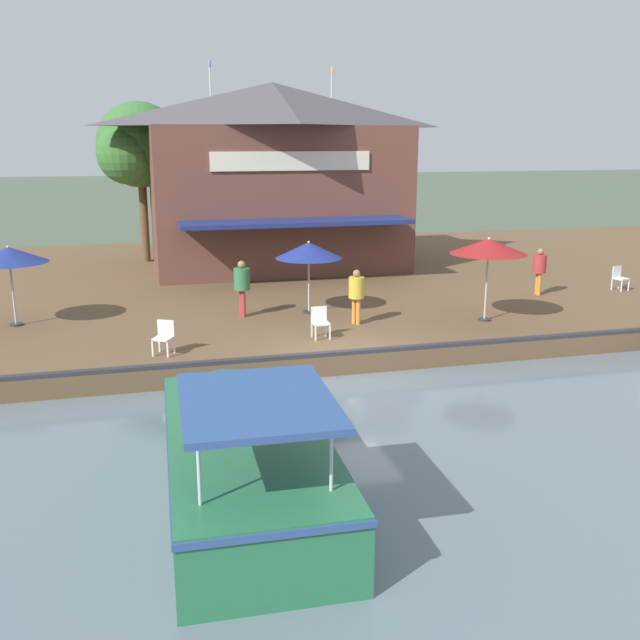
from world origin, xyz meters
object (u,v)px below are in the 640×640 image
Objects in this scene: patio_umbrella_near_quay_edge at (309,250)px; cafe_chair_back_row_seat at (320,321)px; patio_umbrella_mid_patio_left at (9,255)px; cafe_chair_far_corner_seat at (164,336)px; person_near_entrance at (242,282)px; person_at_quay_edge at (356,291)px; cafe_chair_facing_river at (619,277)px; person_mid_patio at (540,266)px; tree_downstream_bank at (137,148)px; waterfront_restaurant at (274,175)px; patio_umbrella_far_corner at (489,246)px; motorboat_distant_upstream at (242,445)px.

patio_umbrella_near_quay_edge reaches higher than cafe_chair_back_row_seat.
patio_umbrella_mid_patio_left reaches higher than cafe_chair_far_corner_seat.
person_near_entrance is at bearing -150.46° from cafe_chair_back_row_seat.
person_at_quay_edge is (-1.20, 1.40, 0.52)m from cafe_chair_back_row_seat.
cafe_chair_facing_river is 3.29m from person_mid_patio.
tree_downstream_bank reaches higher than cafe_chair_far_corner_seat.
person_near_entrance is (0.53, -13.67, 0.60)m from cafe_chair_facing_river.
person_mid_patio is at bearing 92.94° from person_near_entrance.
cafe_chair_far_corner_seat is 0.53× the size of person_at_quay_edge.
waterfront_restaurant is 12.43× the size of cafe_chair_facing_river.
patio_umbrella_far_corner is at bearing -67.05° from cafe_chair_facing_river.
cafe_chair_back_row_seat is (0.63, -5.25, -1.75)m from patio_umbrella_far_corner.
motorboat_distant_upstream is (18.65, -4.21, -3.69)m from waterfront_restaurant.
waterfront_restaurant is 1.54× the size of tree_downstream_bank.
tree_downstream_bank reaches higher than cafe_chair_facing_river.
person_at_quay_edge is (1.68, 1.01, -0.97)m from patio_umbrella_near_quay_edge.
motorboat_distant_upstream is at bearing -49.22° from person_mid_patio.
patio_umbrella_near_quay_edge is 2.65× the size of cafe_chair_back_row_seat.
cafe_chair_back_row_seat is 0.53× the size of person_at_quay_edge.
waterfront_restaurant reaches higher than tree_downstream_bank.
waterfront_restaurant reaches higher than patio_umbrella_mid_patio_left.
waterfront_restaurant is 9.23m from patio_umbrella_near_quay_edge.
cafe_chair_back_row_seat is 1.00× the size of cafe_chair_facing_river.
cafe_chair_facing_river is (0.02, 20.22, -1.59)m from patio_umbrella_mid_patio_left.
patio_umbrella_near_quay_edge is 2.65× the size of cafe_chair_facing_river.
cafe_chair_facing_river is 18.28m from motorboat_distant_upstream.
patio_umbrella_mid_patio_left is 2.75× the size of cafe_chair_far_corner_seat.
person_near_entrance is 10.44m from person_mid_patio.
motorboat_distant_upstream is at bearing -20.11° from patio_umbrella_near_quay_edge.
cafe_chair_facing_river is at bearing 106.21° from cafe_chair_back_row_seat.
patio_umbrella_far_corner is at bearing 96.69° from cafe_chair_far_corner_seat.
patio_umbrella_near_quay_edge is 5.36m from patio_umbrella_far_corner.
cafe_chair_back_row_seat is at bearing 29.54° from person_near_entrance.
person_at_quay_edge is 0.99× the size of person_mid_patio.
patio_umbrella_mid_patio_left is 1.45× the size of person_at_quay_edge.
person_mid_patio is at bearing 129.29° from patio_umbrella_far_corner.
person_near_entrance is at bearing 171.43° from motorboat_distant_upstream.
person_at_quay_edge is at bearing -98.41° from patio_umbrella_far_corner.
person_mid_patio is (-3.97, 12.91, 0.53)m from cafe_chair_far_corner_seat.
waterfront_restaurant reaches higher than person_at_quay_edge.
person_near_entrance is 0.25× the size of tree_downstream_bank.
patio_umbrella_near_quay_edge is at bearing 87.63° from person_near_entrance.
cafe_chair_facing_river is 0.12× the size of motorboat_distant_upstream.
person_mid_patio reaches higher than cafe_chair_back_row_seat.
patio_umbrella_mid_patio_left is at bearing -47.96° from waterfront_restaurant.
tree_downstream_bank is (-11.15, -4.82, 2.95)m from patio_umbrella_near_quay_edge.
tree_downstream_bank is at bearing -178.94° from cafe_chair_far_corner_seat.
motorboat_distant_upstream is at bearing 9.25° from cafe_chair_far_corner_seat.
patio_umbrella_near_quay_edge is 11.72m from cafe_chair_facing_river.
patio_umbrella_far_corner is 0.36× the size of tree_downstream_bank.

